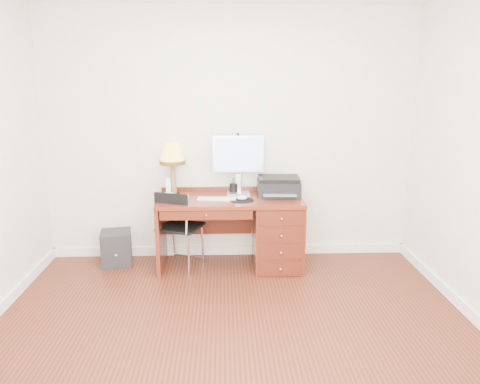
{
  "coord_description": "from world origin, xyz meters",
  "views": [
    {
      "loc": [
        -0.07,
        -3.31,
        1.96
      ],
      "look_at": [
        0.09,
        1.2,
        0.87
      ],
      "focal_mm": 35.0,
      "sensor_mm": 36.0,
      "label": 1
    }
  ],
  "objects_px": {
    "chair": "(180,223)",
    "printer": "(279,186)",
    "leg_lamp": "(172,157)",
    "monitor": "(238,157)",
    "equipment_box": "(116,248)",
    "desk": "(261,229)",
    "phone": "(168,192)"
  },
  "relations": [
    {
      "from": "phone",
      "to": "desk",
      "type": "bearing_deg",
      "value": -8.47
    },
    {
      "from": "phone",
      "to": "equipment_box",
      "type": "xyz_separation_m",
      "value": [
        -0.59,
        0.04,
        -0.63
      ]
    },
    {
      "from": "desk",
      "to": "leg_lamp",
      "type": "xyz_separation_m",
      "value": [
        -0.92,
        0.17,
        0.75
      ]
    },
    {
      "from": "chair",
      "to": "equipment_box",
      "type": "bearing_deg",
      "value": -173.69
    },
    {
      "from": "leg_lamp",
      "to": "chair",
      "type": "height_order",
      "value": "leg_lamp"
    },
    {
      "from": "monitor",
      "to": "equipment_box",
      "type": "xyz_separation_m",
      "value": [
        -1.32,
        -0.12,
        -0.96
      ]
    },
    {
      "from": "phone",
      "to": "equipment_box",
      "type": "bearing_deg",
      "value": 170.78
    },
    {
      "from": "desk",
      "to": "printer",
      "type": "bearing_deg",
      "value": 28.79
    },
    {
      "from": "printer",
      "to": "leg_lamp",
      "type": "height_order",
      "value": "leg_lamp"
    },
    {
      "from": "chair",
      "to": "equipment_box",
      "type": "xyz_separation_m",
      "value": [
        -0.71,
        0.19,
        -0.34
      ]
    },
    {
      "from": "printer",
      "to": "equipment_box",
      "type": "height_order",
      "value": "printer"
    },
    {
      "from": "printer",
      "to": "phone",
      "type": "relative_size",
      "value": 2.29
    },
    {
      "from": "chair",
      "to": "printer",
      "type": "bearing_deg",
      "value": 32.34
    },
    {
      "from": "desk",
      "to": "monitor",
      "type": "xyz_separation_m",
      "value": [
        -0.23,
        0.22,
        0.73
      ]
    },
    {
      "from": "chair",
      "to": "equipment_box",
      "type": "distance_m",
      "value": 0.81
    },
    {
      "from": "desk",
      "to": "printer",
      "type": "distance_m",
      "value": 0.49
    },
    {
      "from": "monitor",
      "to": "leg_lamp",
      "type": "bearing_deg",
      "value": -177.13
    },
    {
      "from": "desk",
      "to": "chair",
      "type": "bearing_deg",
      "value": -173.6
    },
    {
      "from": "phone",
      "to": "chair",
      "type": "bearing_deg",
      "value": -56.03
    },
    {
      "from": "leg_lamp",
      "to": "equipment_box",
      "type": "xyz_separation_m",
      "value": [
        -0.63,
        -0.07,
        -0.98
      ]
    },
    {
      "from": "desk",
      "to": "phone",
      "type": "xyz_separation_m",
      "value": [
        -0.97,
        0.05,
        0.4
      ]
    },
    {
      "from": "printer",
      "to": "leg_lamp",
      "type": "xyz_separation_m",
      "value": [
        -1.12,
        0.06,
        0.31
      ]
    },
    {
      "from": "leg_lamp",
      "to": "equipment_box",
      "type": "distance_m",
      "value": 1.17
    },
    {
      "from": "desk",
      "to": "chair",
      "type": "xyz_separation_m",
      "value": [
        -0.84,
        -0.09,
        0.11
      ]
    },
    {
      "from": "printer",
      "to": "equipment_box",
      "type": "xyz_separation_m",
      "value": [
        -1.75,
        -0.01,
        -0.67
      ]
    },
    {
      "from": "phone",
      "to": "equipment_box",
      "type": "distance_m",
      "value": 0.86
    },
    {
      "from": "desk",
      "to": "equipment_box",
      "type": "distance_m",
      "value": 1.57
    },
    {
      "from": "desk",
      "to": "leg_lamp",
      "type": "height_order",
      "value": "leg_lamp"
    },
    {
      "from": "monitor",
      "to": "desk",
      "type": "bearing_deg",
      "value": -44.33
    },
    {
      "from": "desk",
      "to": "equipment_box",
      "type": "bearing_deg",
      "value": 176.46
    },
    {
      "from": "printer",
      "to": "phone",
      "type": "bearing_deg",
      "value": -174.99
    },
    {
      "from": "desk",
      "to": "equipment_box",
      "type": "xyz_separation_m",
      "value": [
        -1.55,
        0.1,
        -0.23
      ]
    }
  ]
}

